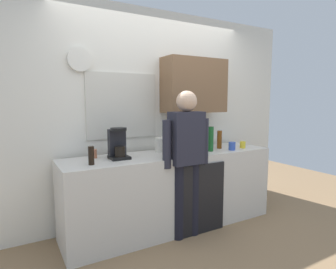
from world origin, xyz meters
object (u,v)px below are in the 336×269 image
Objects in this scene: coffee_maker at (118,145)px; person_at_sink at (186,152)px; cup_yellow_cup at (243,145)px; bottle_green_wine at (210,139)px; storage_canister at (161,145)px; bottle_amber_beer at (219,140)px; bottle_dark_sauce at (91,156)px; cup_terracotta_mug at (93,154)px; cup_blue_mug at (232,146)px.

person_at_sink is at bearing -27.46° from coffee_maker.
cup_yellow_cup is 1.00m from person_at_sink.
bottle_green_wine is 0.60m from storage_canister.
bottle_amber_beer is 1.28× the size of bottle_dark_sauce.
bottle_dark_sauce is (-0.33, -0.16, -0.06)m from coffee_maker.
person_at_sink is at bearing -82.39° from storage_canister.
bottle_dark_sauce is 0.32m from cup_terracotta_mug.
bottle_amber_beer is at bearing -2.05° from coffee_maker.
bottle_green_wine is (1.12, -0.14, 0.00)m from coffee_maker.
bottle_amber_beer is at bearing 23.57° from bottle_green_wine.
cup_blue_mug is at bearing -8.91° from coffee_maker.
person_at_sink reaches higher than cup_blue_mug.
bottle_dark_sauce is at bearing -179.48° from bottle_green_wine.
coffee_maker reaches higher than bottle_amber_beer.
cup_blue_mug is (1.40, -0.22, -0.10)m from coffee_maker.
coffee_maker is 0.21× the size of person_at_sink.
bottle_green_wine reaches higher than cup_blue_mug.
bottle_green_wine is 0.52m from person_at_sink.
coffee_maker is at bearing 177.95° from bottle_amber_beer.
storage_canister reaches higher than cup_terracotta_mug.
bottle_green_wine is at bearing 176.98° from cup_yellow_cup.
cup_terracotta_mug is at bearing 178.02° from storage_canister.
person_at_sink is at bearing -171.31° from cup_blue_mug.
bottle_amber_beer reaches higher than bottle_dark_sauce.
storage_canister is (0.91, 0.28, -0.01)m from bottle_dark_sauce.
storage_canister is 0.11× the size of person_at_sink.
bottle_dark_sauce is at bearing -154.19° from coffee_maker.
cup_terracotta_mug is (-1.57, 0.20, -0.07)m from bottle_amber_beer.
bottle_green_wine is 1.45m from bottle_dark_sauce.
cup_terracotta_mug is 0.92× the size of cup_blue_mug.
bottle_dark_sauce is (-1.67, -0.11, -0.03)m from bottle_amber_beer.
bottle_dark_sauce is (-1.45, -0.01, -0.06)m from bottle_green_wine.
person_at_sink is at bearing -28.98° from cup_terracotta_mug.
cup_blue_mug is 0.59× the size of storage_canister.
bottle_amber_beer is (0.22, 0.10, -0.03)m from bottle_green_wine.
bottle_green_wine is 1.76× the size of storage_canister.
bottle_green_wine reaches higher than bottle_dark_sauce.
coffee_maker is 3.88× the size of cup_yellow_cup.
coffee_maker is 1.10× the size of bottle_green_wine.
cup_terracotta_mug is (-1.35, 0.29, -0.10)m from bottle_green_wine.
bottle_green_wine is at bearing -12.25° from cup_terracotta_mug.
coffee_maker is 0.73m from person_at_sink.
coffee_maker is 0.60m from storage_canister.
storage_canister is at bearing 11.62° from coffee_maker.
bottle_green_wine is at bearing 0.52° from bottle_dark_sauce.
coffee_maker is at bearing 172.64° from bottle_green_wine.
storage_canister is (0.81, -0.03, 0.04)m from cup_terracotta_mug.
bottle_amber_beer reaches higher than cup_blue_mug.
bottle_green_wine reaches higher than cup_terracotta_mug.
cup_terracotta_mug reaches higher than cup_yellow_cup.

